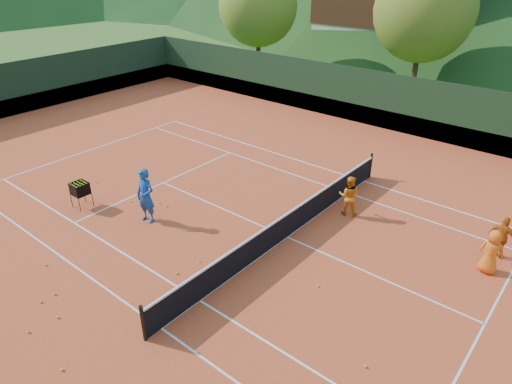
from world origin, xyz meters
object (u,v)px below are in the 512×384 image
Objects in this scene: student_b at (502,237)px; ball_hopper at (80,189)px; tennis_net at (287,224)px; student_a at (349,196)px; student_c at (491,252)px; coach at (146,196)px.

ball_hopper is at bearing 36.17° from student_b.
ball_hopper is (-7.18, -3.25, 0.25)m from tennis_net.
student_a is 9.94m from ball_hopper.
tennis_net is at bearing 13.19° from student_c.
tennis_net is 7.89m from ball_hopper.
tennis_net reaches higher than ball_hopper.
student_b is (10.27, 5.68, -0.29)m from coach.
student_b is 0.12× the size of tennis_net.
student_c is (10.23, 4.64, -0.28)m from coach.
student_a reaches higher than tennis_net.
student_b is 1.04m from student_c.
student_b is 14.58m from ball_hopper.
ball_hopper is (-12.94, -5.59, 0.02)m from student_c.
student_b reaches higher than tennis_net.
coach is 7.25m from student_a.
ball_hopper is at bearing 14.47° from student_c.
student_a reaches higher than student_c.
student_b is (5.01, 0.70, -0.04)m from student_a.
student_c is 6.22m from tennis_net.
coach reaches higher than student_c.
student_a reaches higher than student_b.
student_a is at bearing -12.77° from student_c.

